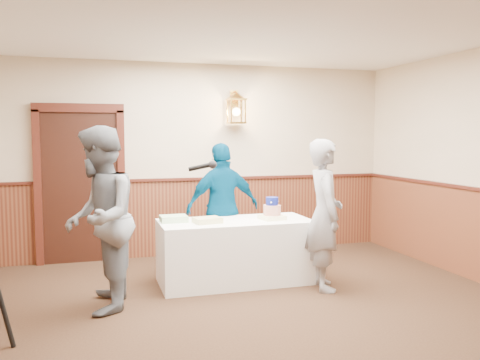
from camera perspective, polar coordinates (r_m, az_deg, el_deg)
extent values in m
plane|color=#301D12|center=(4.49, 4.29, -18.11)|extent=(7.00, 7.00, 0.00)
cube|color=#C4B393|center=(7.50, -5.21, 2.28)|extent=(6.00, 0.02, 2.80)
cube|color=white|center=(4.25, 4.55, 19.16)|extent=(6.00, 7.00, 0.02)
cube|color=#4F2316|center=(7.57, -5.13, -4.16)|extent=(5.98, 0.04, 1.10)
cube|color=#441A12|center=(7.49, -5.14, 0.13)|extent=(5.98, 0.07, 0.04)
cube|color=black|center=(7.33, -17.46, -0.74)|extent=(1.00, 0.06, 2.10)
cube|color=white|center=(6.14, -0.54, -8.00)|extent=(1.80, 0.80, 0.75)
cube|color=#FFFAC1|center=(6.14, 3.61, -4.19)|extent=(0.30, 0.30, 0.05)
cylinder|color=#B32407|center=(6.13, 3.62, -3.39)|extent=(0.21, 0.21, 0.12)
cylinder|color=navy|center=(6.12, 3.63, -2.38)|extent=(0.15, 0.15, 0.10)
cube|color=#DCD983|center=(5.90, -3.68, -4.53)|extent=(0.34, 0.28, 0.06)
cube|color=#A1DB9A|center=(6.01, -7.46, -4.33)|extent=(0.31, 0.25, 0.07)
imported|color=slate|center=(5.26, -15.52, -4.25)|extent=(0.80, 0.98, 1.86)
cylinder|color=black|center=(5.07, -4.56, 1.45)|extent=(0.23, 0.11, 0.09)
sphere|color=black|center=(5.06, -3.10, 1.74)|extent=(0.08, 0.08, 0.08)
imported|color=gray|center=(5.88, 9.45, -3.84)|extent=(0.53, 0.70, 1.72)
imported|color=navy|center=(6.54, -1.94, -3.12)|extent=(1.02, 0.52, 1.66)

